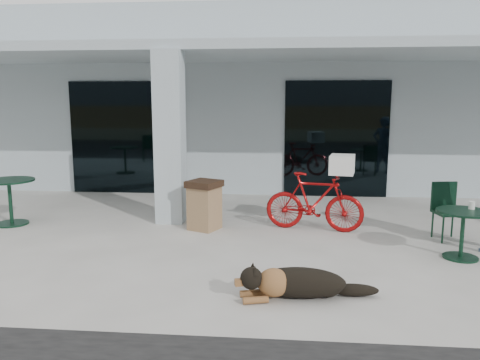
# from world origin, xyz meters

# --- Properties ---
(ground) EXTENTS (80.00, 80.00, 0.00)m
(ground) POSITION_xyz_m (0.00, 0.00, 0.00)
(ground) COLOR beige
(ground) RESTS_ON ground
(building) EXTENTS (22.00, 7.00, 4.50)m
(building) POSITION_xyz_m (0.00, 8.50, 2.25)
(building) COLOR #A1AEB6
(building) RESTS_ON ground
(storefront_glass_left) EXTENTS (2.80, 0.06, 2.70)m
(storefront_glass_left) POSITION_xyz_m (-3.20, 4.98, 1.35)
(storefront_glass_left) COLOR black
(storefront_glass_left) RESTS_ON ground
(storefront_glass_right) EXTENTS (2.40, 0.06, 2.70)m
(storefront_glass_right) POSITION_xyz_m (1.80, 4.98, 1.35)
(storefront_glass_right) COLOR black
(storefront_glass_right) RESTS_ON ground
(column) EXTENTS (0.50, 0.50, 3.12)m
(column) POSITION_xyz_m (-1.50, 2.30, 1.56)
(column) COLOR #A1AEB6
(column) RESTS_ON ground
(overhang) EXTENTS (22.00, 2.80, 0.18)m
(overhang) POSITION_xyz_m (0.00, 3.60, 3.21)
(overhang) COLOR #A1AEB6
(overhang) RESTS_ON column
(bicycle) EXTENTS (1.75, 0.80, 1.02)m
(bicycle) POSITION_xyz_m (1.11, 1.90, 0.51)
(bicycle) COLOR #970C0D
(bicycle) RESTS_ON ground
(laundry_basket) EXTENTS (0.49, 0.60, 0.31)m
(laundry_basket) POSITION_xyz_m (1.55, 1.81, 1.17)
(laundry_basket) COLOR white
(laundry_basket) RESTS_ON bicycle
(dog) EXTENTS (1.27, 0.70, 0.40)m
(dog) POSITION_xyz_m (0.76, -1.00, 0.20)
(dog) COLOR black
(dog) RESTS_ON ground
(cup_near_dog) EXTENTS (0.11, 0.11, 0.11)m
(cup_near_dog) POSITION_xyz_m (0.50, -0.88, 0.06)
(cup_near_dog) COLOR white
(cup_near_dog) RESTS_ON ground
(cafe_table_near) EXTENTS (1.01, 1.01, 0.83)m
(cafe_table_near) POSITION_xyz_m (-4.36, 1.80, 0.42)
(cafe_table_near) COLOR #123422
(cafe_table_near) RESTS_ON ground
(cafe_table_far) EXTENTS (0.79, 0.79, 0.70)m
(cafe_table_far) POSITION_xyz_m (3.11, 0.58, 0.35)
(cafe_table_far) COLOR #123422
(cafe_table_far) RESTS_ON ground
(cafe_chair_far_a) EXTENTS (0.49, 0.52, 0.93)m
(cafe_chair_far_a) POSITION_xyz_m (3.23, 1.50, 0.46)
(cafe_chair_far_a) COLOR #123422
(cafe_chair_far_a) RESTS_ON ground
(cup_on_table) EXTENTS (0.09, 0.09, 0.11)m
(cup_on_table) POSITION_xyz_m (3.25, 0.69, 0.75)
(cup_on_table) COLOR white
(cup_on_table) RESTS_ON cafe_table_far
(trash_receptacle) EXTENTS (0.67, 0.67, 0.87)m
(trash_receptacle) POSITION_xyz_m (-0.79, 1.80, 0.43)
(trash_receptacle) COLOR #8E6C49
(trash_receptacle) RESTS_ON ground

